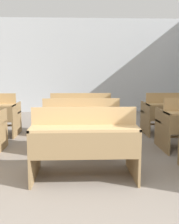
# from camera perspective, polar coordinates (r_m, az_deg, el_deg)

# --- Properties ---
(wall_back) EXTENTS (7.14, 0.06, 3.04)m
(wall_back) POSITION_cam_1_polar(r_m,az_deg,el_deg) (8.78, -2.97, 10.01)
(wall_back) COLOR silver
(wall_back) RESTS_ON ground_plane
(bench_front_center) EXTENTS (1.23, 0.75, 0.87)m
(bench_front_center) POSITION_cam_1_polar(r_m,az_deg,el_deg) (3.15, -1.17, -6.33)
(bench_front_center) COLOR #997A50
(bench_front_center) RESTS_ON ground_plane
(bench_second_center) EXTENTS (1.23, 0.75, 0.87)m
(bench_second_center) POSITION_cam_1_polar(r_m,az_deg,el_deg) (4.24, -1.79, -2.53)
(bench_second_center) COLOR #997A50
(bench_second_center) RESTS_ON ground_plane
(bench_third_center) EXTENTS (1.23, 0.75, 0.87)m
(bench_third_center) POSITION_cam_1_polar(r_m,az_deg,el_deg) (5.39, -1.91, -0.22)
(bench_third_center) COLOR #93744A
(bench_third_center) RESTS_ON ground_plane
(bench_third_right) EXTENTS (1.23, 0.75, 0.87)m
(bench_third_right) POSITION_cam_1_polar(r_m,az_deg,el_deg) (5.75, 17.98, -0.09)
(bench_third_right) COLOR olive
(bench_third_right) RESTS_ON ground_plane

